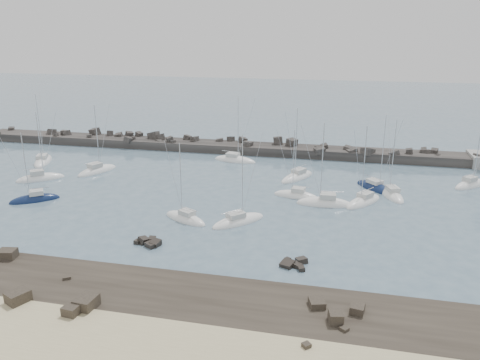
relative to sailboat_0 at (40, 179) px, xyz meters
name	(u,v)px	position (x,y,z in m)	size (l,w,h in m)	color
ground	(201,217)	(33.20, -10.51, -0.16)	(400.00, 400.00, 0.00)	slate
rock_shelf	(134,300)	(33.14, -32.50, -0.14)	(140.00, 12.00, 1.93)	#2A231D
rock_cluster_near	(151,244)	(29.80, -20.48, -0.06)	(3.56, 2.65, 1.70)	black
rock_cluster_far	(294,265)	(47.64, -21.81, -0.13)	(3.25, 3.31, 1.38)	black
breakwater	(220,149)	(25.61, 27.51, 0.14)	(115.00, 7.29, 5.00)	#2C2927
sailboat_0	(40,179)	(0.00, 0.00, 0.00)	(7.97, 7.00, 13.10)	white
sailboat_1	(43,161)	(-6.67, 10.49, -0.02)	(6.29, 9.69, 14.61)	white
sailboat_2	(35,200)	(5.81, -9.74, -0.01)	(7.28, 6.26, 11.89)	#102046
sailboat_3	(97,171)	(7.50, 6.54, 0.00)	(5.82, 8.84, 13.60)	white
sailboat_4	(235,160)	(30.94, 19.77, -0.02)	(9.41, 4.50, 14.23)	white
sailboat_5	(185,219)	(31.34, -11.97, -0.02)	(7.69, 5.42, 11.91)	white
sailboat_6	(297,178)	(44.56, 10.94, -0.01)	(6.65, 8.90, 13.81)	white
sailboat_7	(238,222)	(38.76, -11.22, -0.02)	(7.66, 7.99, 13.33)	white
sailboat_8	(376,188)	(58.10, 7.79, -0.03)	(7.79, 8.27, 13.65)	#102046
sailboat_9	(325,204)	(50.07, -1.56, 0.00)	(8.68, 3.12, 13.71)	white
sailboat_10	(391,195)	(60.29, 5.10, -0.02)	(4.91, 8.68, 13.13)	white
sailboat_12	(470,185)	(73.88, 13.07, 0.00)	(7.29, 7.24, 12.63)	white
sailboat_13	(296,196)	(45.43, 1.07, -0.02)	(7.59, 3.36, 11.75)	white
sailboat_14	(363,202)	(55.85, 0.56, -0.02)	(6.78, 8.27, 13.13)	white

